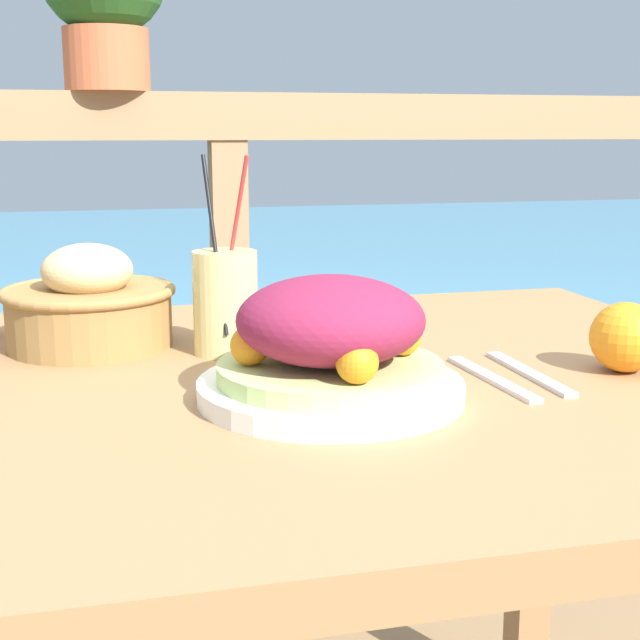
{
  "coord_description": "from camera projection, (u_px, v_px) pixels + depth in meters",
  "views": [
    {
      "loc": [
        -0.25,
        -0.92,
        1.02
      ],
      "look_at": [
        -0.02,
        0.01,
        0.82
      ],
      "focal_mm": 50.0,
      "sensor_mm": 36.0,
      "label": 1
    }
  ],
  "objects": [
    {
      "name": "fork",
      "position": [
        492.0,
        378.0,
        0.96
      ],
      "size": [
        0.03,
        0.18,
        0.0
      ],
      "color": "silver",
      "rests_on": "patio_table"
    },
    {
      "name": "sea_backdrop",
      "position": [
        156.0,
        296.0,
        4.27
      ],
      "size": [
        12.0,
        4.0,
        0.49
      ],
      "color": "teal",
      "rests_on": "ground_plane"
    },
    {
      "name": "knife",
      "position": [
        529.0,
        373.0,
        0.98
      ],
      "size": [
        0.02,
        0.18,
        0.0
      ],
      "color": "silver",
      "rests_on": "patio_table"
    },
    {
      "name": "railing_fence",
      "position": [
        229.0,
        235.0,
        1.78
      ],
      "size": [
        2.8,
        0.08,
        1.1
      ],
      "color": "#937551",
      "rests_on": "ground_plane"
    },
    {
      "name": "patio_table",
      "position": [
        340.0,
        462.0,
        1.01
      ],
      "size": [
        1.02,
        0.89,
        0.76
      ],
      "color": "#997047",
      "rests_on": "ground_plane"
    },
    {
      "name": "salad_plate",
      "position": [
        330.0,
        347.0,
        0.88
      ],
      "size": [
        0.27,
        0.27,
        0.13
      ],
      "color": "white",
      "rests_on": "patio_table"
    },
    {
      "name": "drink_glass",
      "position": [
        225.0,
        302.0,
        1.07
      ],
      "size": [
        0.08,
        0.09,
        0.24
      ],
      "color": "#DBCC7F",
      "rests_on": "patio_table"
    },
    {
      "name": "orange_near_glass",
      "position": [
        625.0,
        337.0,
        0.99
      ],
      "size": [
        0.08,
        0.08,
        0.08
      ],
      "color": "orange",
      "rests_on": "patio_table"
    },
    {
      "name": "bread_basket",
      "position": [
        89.0,
        305.0,
        1.11
      ],
      "size": [
        0.21,
        0.21,
        0.13
      ],
      "color": "olive",
      "rests_on": "patio_table"
    }
  ]
}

